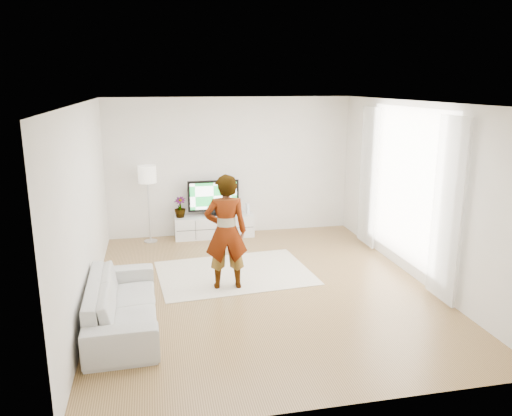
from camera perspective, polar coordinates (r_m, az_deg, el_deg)
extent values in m
plane|color=#A57F4A|center=(7.79, 0.71, -9.06)|extent=(6.00, 6.00, 0.00)
plane|color=white|center=(7.17, 0.78, 11.98)|extent=(6.00, 6.00, 0.00)
cube|color=white|center=(7.25, -18.92, 0.05)|extent=(0.02, 6.00, 2.80)
cube|color=white|center=(8.25, 17.96, 1.77)|extent=(0.02, 6.00, 2.80)
cube|color=white|center=(10.25, -2.89, 4.73)|extent=(5.00, 0.02, 2.80)
cube|color=white|center=(4.60, 8.92, -7.32)|extent=(5.00, 0.02, 2.80)
cube|color=white|center=(8.49, 16.88, 2.52)|extent=(0.01, 2.60, 2.50)
cube|color=white|center=(7.38, 21.03, -0.29)|extent=(0.04, 0.70, 2.60)
cube|color=white|center=(9.61, 12.76, 3.48)|extent=(0.04, 0.70, 2.60)
cube|color=silver|center=(10.23, -4.80, -2.07)|extent=(1.60, 0.45, 0.45)
cube|color=black|center=(10.01, -4.64, -2.43)|extent=(1.55, 0.00, 0.01)
cube|color=black|center=(9.97, -6.92, -2.55)|extent=(0.01, 0.00, 0.40)
cube|color=black|center=(10.07, -2.38, -2.30)|extent=(0.01, 0.00, 0.40)
cube|color=black|center=(10.20, -4.85, -0.76)|extent=(0.37, 0.20, 0.02)
cube|color=black|center=(10.18, -4.85, -0.51)|extent=(0.07, 0.05, 0.07)
cube|color=black|center=(10.10, -4.89, 1.42)|extent=(1.03, 0.06, 0.63)
cube|color=#179037|center=(10.07, -4.87, 1.38)|extent=(0.94, 0.01, 0.54)
cube|color=white|center=(10.25, -0.95, -0.06)|extent=(0.06, 0.16, 0.22)
cube|color=#4CB2FF|center=(10.16, -0.87, -0.06)|extent=(0.01, 0.00, 0.12)
imported|color=#3F7238|center=(10.06, -8.69, 0.09)|extent=(0.30, 0.30, 0.41)
cube|color=beige|center=(8.35, -2.49, -7.42)|extent=(2.60, 1.97, 0.01)
imported|color=#334772|center=(7.51, -3.46, -2.74)|extent=(0.67, 0.47, 1.76)
imported|color=#B4B4AF|center=(6.76, -15.02, -10.43)|extent=(0.90, 2.19, 0.63)
cylinder|color=silver|center=(10.17, -11.94, -3.71)|extent=(0.26, 0.26, 0.02)
cylinder|color=silver|center=(10.00, -12.11, -0.45)|extent=(0.03, 0.03, 1.18)
cylinder|color=white|center=(9.84, -12.33, 3.80)|extent=(0.34, 0.34, 0.33)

